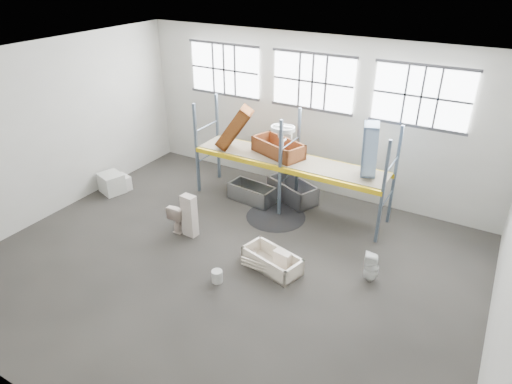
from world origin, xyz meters
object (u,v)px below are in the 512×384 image
Objects in this scene: toilet_beige at (182,215)px; steel_tub_right at (292,190)px; bathtub_beige at (272,261)px; rust_tub_flat at (278,148)px; blue_tub_upright at (370,149)px; cistern_tall at (190,216)px; steel_tub_left at (252,193)px; toilet_white at (371,267)px; bucket at (217,276)px; carton_near at (112,183)px.

toilet_beige is 3.71m from steel_tub_right.
bathtub_beige is 0.91× the size of rust_tub_flat.
rust_tub_flat is 1.17× the size of blue_tub_upright.
bathtub_beige is 2.74m from cistern_tall.
steel_tub_left is at bearing -146.01° from steel_tub_right.
toilet_white is (5.40, 0.40, -0.03)m from toilet_beige.
toilet_white is 3.23m from blue_tub_upright.
toilet_white is at bearing -24.04° from steel_tub_left.
toilet_beige is at bearing 162.53° from cistern_tall.
toilet_white is 0.47× the size of rust_tub_flat.
toilet_beige is 0.68× the size of cistern_tall.
steel_tub_left is (0.49, 2.57, -0.35)m from cistern_tall.
toilet_white is at bearing -38.65° from steel_tub_right.
toilet_beige is at bearing -110.42° from steel_tub_left.
steel_tub_left is 4.12m from bucket.
blue_tub_upright is 5.24m from bucket.
bathtub_beige is 3.98m from blue_tub_upright.
blue_tub_upright reaches higher than carton_near.
bathtub_beige is 1.44m from bucket.
bathtub_beige is 1.99× the size of carton_near.
toilet_white is 0.46× the size of steel_tub_right.
steel_tub_right reaches higher than bathtub_beige.
blue_tub_upright is at bearing -171.51° from toilet_white.
toilet_white is 0.55× the size of blue_tub_upright.
steel_tub_left is at bearing -129.06° from toilet_white.
carton_near is at bearing -11.16° from toilet_beige.
steel_tub_right is 4.64m from bucket.
steel_tub_left is at bearing -174.98° from blue_tub_upright.
toilet_white is 0.53× the size of steel_tub_left.
rust_tub_flat is (-3.81, 2.42, 1.43)m from toilet_white.
steel_tub_left is at bearing 83.51° from cistern_tall.
bathtub_beige is 4.85× the size of bucket.
rust_tub_flat reaches higher than bucket.
blue_tub_upright is (-1.01, 2.32, 2.01)m from toilet_white.
steel_tub_right is at bearing 33.99° from steel_tub_left.
carton_near is at bearing -156.09° from rust_tub_flat.
cistern_tall is at bearing -144.13° from blue_tub_upright.
bathtub_beige is 1.81× the size of toilet_beige.
toilet_beige reaches higher than toilet_white.
toilet_white reaches higher than steel_tub_left.
steel_tub_right reaches higher than steel_tub_left.
toilet_beige is at bearing 146.10° from bucket.
blue_tub_upright reaches higher than toilet_white.
blue_tub_upright is at bearing 5.02° from steel_tub_left.
steel_tub_right is at bearing 170.10° from blue_tub_upright.
cistern_tall is 0.75× the size of rust_tub_flat.
bucket is (1.32, -3.90, -0.11)m from steel_tub_left.
blue_tub_upright is at bearing 40.11° from cistern_tall.
cistern_tall is 3.92m from carton_near.
steel_tub_right is 5.34× the size of bucket.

